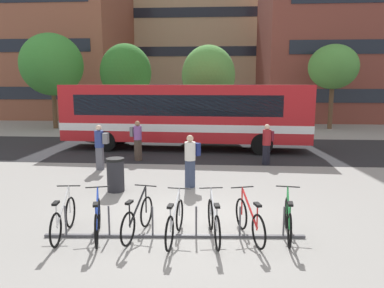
{
  "coord_description": "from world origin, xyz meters",
  "views": [
    {
      "loc": [
        0.59,
        -7.97,
        3.25
      ],
      "look_at": [
        -0.23,
        4.11,
        1.22
      ],
      "focal_mm": 33.68,
      "sensor_mm": 36.0,
      "label": 1
    }
  ],
  "objects_px": {
    "parked_bicycle_white_0": "(63,219)",
    "commuter_navy_pack_0": "(191,157)",
    "parked_bicycle_green_6": "(288,220)",
    "street_tree_3": "(52,65)",
    "commuter_grey_pack_2": "(100,144)",
    "parked_bicycle_red_5": "(250,221)",
    "parked_bicycle_silver_4": "(214,222)",
    "parked_bicycle_black_2": "(138,218)",
    "street_tree_0": "(333,67)",
    "commuter_maroon_pack_3": "(267,141)",
    "parked_bicycle_blue_1": "(98,221)",
    "commuter_grey_pack_1": "(137,138)",
    "street_tree_2": "(208,76)",
    "trash_bin": "(116,175)",
    "city_bus": "(186,114)",
    "street_tree_1": "(126,72)",
    "parked_bicycle_silver_3": "(175,222)"
  },
  "relations": [
    {
      "from": "street_tree_2",
      "to": "street_tree_3",
      "type": "bearing_deg",
      "value": 162.91
    },
    {
      "from": "commuter_grey_pack_2",
      "to": "parked_bicycle_red_5",
      "type": "bearing_deg",
      "value": 131.47
    },
    {
      "from": "commuter_maroon_pack_3",
      "to": "street_tree_3",
      "type": "height_order",
      "value": "street_tree_3"
    },
    {
      "from": "parked_bicycle_blue_1",
      "to": "commuter_grey_pack_1",
      "type": "bearing_deg",
      "value": -9.43
    },
    {
      "from": "commuter_maroon_pack_3",
      "to": "street_tree_2",
      "type": "xyz_separation_m",
      "value": [
        -2.57,
        7.72,
        2.79
      ]
    },
    {
      "from": "parked_bicycle_green_6",
      "to": "street_tree_0",
      "type": "xyz_separation_m",
      "value": [
        6.73,
        19.34,
        4.03
      ]
    },
    {
      "from": "parked_bicycle_green_6",
      "to": "trash_bin",
      "type": "bearing_deg",
      "value": 63.79
    },
    {
      "from": "street_tree_0",
      "to": "commuter_grey_pack_1",
      "type": "bearing_deg",
      "value": -134.49
    },
    {
      "from": "city_bus",
      "to": "street_tree_3",
      "type": "height_order",
      "value": "street_tree_3"
    },
    {
      "from": "city_bus",
      "to": "street_tree_1",
      "type": "height_order",
      "value": "street_tree_1"
    },
    {
      "from": "commuter_navy_pack_0",
      "to": "street_tree_3",
      "type": "distance_m",
      "value": 18.78
    },
    {
      "from": "commuter_grey_pack_2",
      "to": "parked_bicycle_silver_4",
      "type": "bearing_deg",
      "value": 126.48
    },
    {
      "from": "parked_bicycle_black_2",
      "to": "street_tree_0",
      "type": "bearing_deg",
      "value": -16.55
    },
    {
      "from": "parked_bicycle_silver_4",
      "to": "street_tree_1",
      "type": "xyz_separation_m",
      "value": [
        -6.47,
        18.69,
        3.67
      ]
    },
    {
      "from": "city_bus",
      "to": "street_tree_3",
      "type": "relative_size",
      "value": 1.78
    },
    {
      "from": "parked_bicycle_blue_1",
      "to": "parked_bicycle_red_5",
      "type": "relative_size",
      "value": 1.0
    },
    {
      "from": "parked_bicycle_black_2",
      "to": "street_tree_3",
      "type": "xyz_separation_m",
      "value": [
        -10.2,
        18.47,
        4.22
      ]
    },
    {
      "from": "parked_bicycle_blue_1",
      "to": "parked_bicycle_red_5",
      "type": "bearing_deg",
      "value": -102.0
    },
    {
      "from": "parked_bicycle_green_6",
      "to": "street_tree_2",
      "type": "height_order",
      "value": "street_tree_2"
    },
    {
      "from": "commuter_maroon_pack_3",
      "to": "street_tree_3",
      "type": "xyz_separation_m",
      "value": [
        -13.94,
        11.22,
        3.66
      ]
    },
    {
      "from": "parked_bicycle_red_5",
      "to": "street_tree_0",
      "type": "bearing_deg",
      "value": -36.99
    },
    {
      "from": "trash_bin",
      "to": "parked_bicycle_black_2",
      "type": "bearing_deg",
      "value": -66.6
    },
    {
      "from": "parked_bicycle_red_5",
      "to": "street_tree_3",
      "type": "relative_size",
      "value": 0.24
    },
    {
      "from": "parked_bicycle_green_6",
      "to": "street_tree_0",
      "type": "relative_size",
      "value": 0.28
    },
    {
      "from": "parked_bicycle_silver_3",
      "to": "parked_bicycle_red_5",
      "type": "height_order",
      "value": "same"
    },
    {
      "from": "parked_bicycle_green_6",
      "to": "street_tree_3",
      "type": "distance_m",
      "value": 23.11
    },
    {
      "from": "parked_bicycle_silver_4",
      "to": "commuter_navy_pack_0",
      "type": "xyz_separation_m",
      "value": [
        -0.75,
        3.83,
        0.59
      ]
    },
    {
      "from": "parked_bicycle_silver_4",
      "to": "commuter_grey_pack_1",
      "type": "height_order",
      "value": "commuter_grey_pack_1"
    },
    {
      "from": "parked_bicycle_white_0",
      "to": "commuter_navy_pack_0",
      "type": "relative_size",
      "value": 1.02
    },
    {
      "from": "parked_bicycle_black_2",
      "to": "street_tree_2",
      "type": "distance_m",
      "value": 15.39
    },
    {
      "from": "commuter_grey_pack_2",
      "to": "street_tree_1",
      "type": "height_order",
      "value": "street_tree_1"
    },
    {
      "from": "parked_bicycle_silver_4",
      "to": "trash_bin",
      "type": "bearing_deg",
      "value": 34.3
    },
    {
      "from": "parked_bicycle_green_6",
      "to": "commuter_grey_pack_2",
      "type": "bearing_deg",
      "value": 53.15
    },
    {
      "from": "parked_bicycle_red_5",
      "to": "commuter_navy_pack_0",
      "type": "height_order",
      "value": "commuter_navy_pack_0"
    },
    {
      "from": "city_bus",
      "to": "parked_bicycle_black_2",
      "type": "relative_size",
      "value": 7.13
    },
    {
      "from": "parked_bicycle_white_0",
      "to": "commuter_grey_pack_2",
      "type": "xyz_separation_m",
      "value": [
        -1.13,
        6.04,
        0.61
      ]
    },
    {
      "from": "commuter_navy_pack_0",
      "to": "commuter_maroon_pack_3",
      "type": "distance_m",
      "value": 4.52
    },
    {
      "from": "commuter_grey_pack_1",
      "to": "commuter_maroon_pack_3",
      "type": "xyz_separation_m",
      "value": [
        5.41,
        -0.38,
        -0.04
      ]
    },
    {
      "from": "parked_bicycle_blue_1",
      "to": "parked_bicycle_silver_3",
      "type": "distance_m",
      "value": 1.65
    },
    {
      "from": "parked_bicycle_black_2",
      "to": "parked_bicycle_green_6",
      "type": "xyz_separation_m",
      "value": [
        3.22,
        0.13,
        0.0
      ]
    },
    {
      "from": "parked_bicycle_silver_4",
      "to": "parked_bicycle_green_6",
      "type": "bearing_deg",
      "value": -90.83
    },
    {
      "from": "street_tree_0",
      "to": "street_tree_3",
      "type": "xyz_separation_m",
      "value": [
        -20.15,
        -1.0,
        0.18
      ]
    },
    {
      "from": "parked_bicycle_white_0",
      "to": "parked_bicycle_silver_4",
      "type": "xyz_separation_m",
      "value": [
        3.23,
        0.06,
        0.0
      ]
    },
    {
      "from": "commuter_grey_pack_1",
      "to": "street_tree_3",
      "type": "height_order",
      "value": "street_tree_3"
    },
    {
      "from": "parked_bicycle_white_0",
      "to": "parked_bicycle_silver_4",
      "type": "relative_size",
      "value": 1.0
    },
    {
      "from": "parked_bicycle_blue_1",
      "to": "street_tree_2",
      "type": "relative_size",
      "value": 0.3
    },
    {
      "from": "parked_bicycle_silver_4",
      "to": "street_tree_2",
      "type": "height_order",
      "value": "street_tree_2"
    },
    {
      "from": "street_tree_0",
      "to": "commuter_grey_pack_2",
      "type": "bearing_deg",
      "value": -133.01
    },
    {
      "from": "parked_bicycle_silver_4",
      "to": "street_tree_3",
      "type": "relative_size",
      "value": 0.25
    },
    {
      "from": "parked_bicycle_blue_1",
      "to": "commuter_maroon_pack_3",
      "type": "xyz_separation_m",
      "value": [
        4.56,
        7.43,
        0.56
      ]
    }
  ]
}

